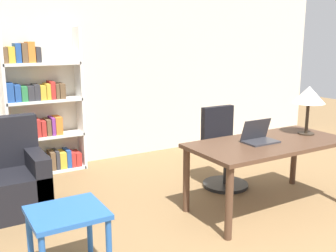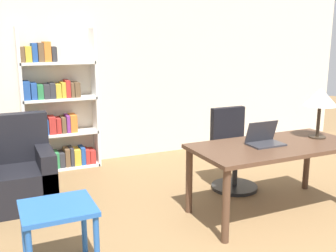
{
  "view_description": "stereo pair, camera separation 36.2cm",
  "coord_description": "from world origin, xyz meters",
  "px_view_note": "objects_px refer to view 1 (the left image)",
  "views": [
    {
      "loc": [
        -2.19,
        -0.84,
        1.76
      ],
      "look_at": [
        -0.39,
        2.21,
        0.97
      ],
      "focal_mm": 42.0,
      "sensor_mm": 36.0,
      "label": 1
    },
    {
      "loc": [
        -1.87,
        -1.01,
        1.76
      ],
      "look_at": [
        -0.39,
        2.21,
        0.97
      ],
      "focal_mm": 42.0,
      "sensor_mm": 36.0,
      "label": 2
    }
  ],
  "objects_px": {
    "desk": "(268,150)",
    "bookshelf": "(40,115)",
    "laptop": "(259,137)",
    "side_table_blue": "(67,223)",
    "table_lamp": "(309,96)",
    "armchair": "(7,182)",
    "office_chair": "(223,151)"
  },
  "relations": [
    {
      "from": "armchair",
      "to": "bookshelf",
      "type": "distance_m",
      "value": 1.28
    },
    {
      "from": "office_chair",
      "to": "bookshelf",
      "type": "distance_m",
      "value": 2.41
    },
    {
      "from": "side_table_blue",
      "to": "laptop",
      "type": "bearing_deg",
      "value": 6.95
    },
    {
      "from": "laptop",
      "to": "office_chair",
      "type": "bearing_deg",
      "value": 80.59
    },
    {
      "from": "laptop",
      "to": "bookshelf",
      "type": "distance_m",
      "value": 2.84
    },
    {
      "from": "desk",
      "to": "armchair",
      "type": "bearing_deg",
      "value": 151.34
    },
    {
      "from": "desk",
      "to": "bookshelf",
      "type": "xyz_separation_m",
      "value": [
        -1.78,
        2.33,
        0.16
      ]
    },
    {
      "from": "laptop",
      "to": "side_table_blue",
      "type": "xyz_separation_m",
      "value": [
        -2.08,
        -0.25,
        -0.32
      ]
    },
    {
      "from": "armchair",
      "to": "bookshelf",
      "type": "xyz_separation_m",
      "value": [
        0.6,
        1.03,
        0.48
      ]
    },
    {
      "from": "desk",
      "to": "laptop",
      "type": "xyz_separation_m",
      "value": [
        -0.11,
        0.04,
        0.14
      ]
    },
    {
      "from": "table_lamp",
      "to": "side_table_blue",
      "type": "xyz_separation_m",
      "value": [
        -2.78,
        -0.24,
        -0.7
      ]
    },
    {
      "from": "office_chair",
      "to": "armchair",
      "type": "bearing_deg",
      "value": 167.19
    },
    {
      "from": "side_table_blue",
      "to": "bookshelf",
      "type": "bearing_deg",
      "value": 80.91
    },
    {
      "from": "armchair",
      "to": "desk",
      "type": "bearing_deg",
      "value": -28.66
    },
    {
      "from": "office_chair",
      "to": "armchair",
      "type": "height_order",
      "value": "office_chair"
    },
    {
      "from": "office_chair",
      "to": "side_table_blue",
      "type": "xyz_separation_m",
      "value": [
        -2.2,
        -0.97,
        0.03
      ]
    },
    {
      "from": "desk",
      "to": "table_lamp",
      "type": "distance_m",
      "value": 0.79
    },
    {
      "from": "desk",
      "to": "table_lamp",
      "type": "bearing_deg",
      "value": 2.8
    },
    {
      "from": "side_table_blue",
      "to": "bookshelf",
      "type": "distance_m",
      "value": 2.6
    },
    {
      "from": "bookshelf",
      "to": "armchair",
      "type": "bearing_deg",
      "value": -120.02
    },
    {
      "from": "desk",
      "to": "office_chair",
      "type": "distance_m",
      "value": 0.78
    },
    {
      "from": "desk",
      "to": "laptop",
      "type": "relative_size",
      "value": 4.79
    },
    {
      "from": "armchair",
      "to": "bookshelf",
      "type": "relative_size",
      "value": 0.5
    },
    {
      "from": "laptop",
      "to": "office_chair",
      "type": "height_order",
      "value": "office_chair"
    },
    {
      "from": "laptop",
      "to": "table_lamp",
      "type": "relative_size",
      "value": 0.66
    },
    {
      "from": "table_lamp",
      "to": "bookshelf",
      "type": "relative_size",
      "value": 0.28
    },
    {
      "from": "desk",
      "to": "bookshelf",
      "type": "distance_m",
      "value": 2.94
    },
    {
      "from": "table_lamp",
      "to": "office_chair",
      "type": "relative_size",
      "value": 0.56
    },
    {
      "from": "table_lamp",
      "to": "armchair",
      "type": "xyz_separation_m",
      "value": [
        -2.97,
        1.27,
        -0.84
      ]
    },
    {
      "from": "office_chair",
      "to": "armchair",
      "type": "xyz_separation_m",
      "value": [
        -2.39,
        0.54,
        -0.11
      ]
    },
    {
      "from": "laptop",
      "to": "table_lamp",
      "type": "distance_m",
      "value": 0.79
    },
    {
      "from": "side_table_blue",
      "to": "bookshelf",
      "type": "relative_size",
      "value": 0.29
    }
  ]
}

